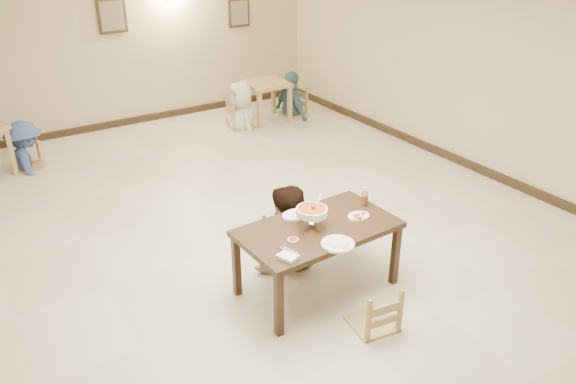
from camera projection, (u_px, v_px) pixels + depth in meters
floor at (250, 241)px, 6.85m from camera, size 10.00×10.00×0.00m
wall_back at (110, 45)px, 9.95m from camera, size 10.00×0.00×10.00m
wall_right at (488, 74)px, 8.13m from camera, size 0.00×10.00×10.00m
baseboard_back at (121, 123)px, 10.57m from camera, size 8.00×0.06×0.12m
baseboard_right at (472, 166)px, 8.75m from camera, size 0.06×10.00×0.12m
picture_b at (112, 16)px, 9.75m from camera, size 0.50×0.04×0.60m
picture_c at (239, 13)px, 11.03m from camera, size 0.45×0.04×0.55m
main_table at (318, 233)px, 5.68m from camera, size 1.63×0.95×0.75m
chair_far at (285, 222)px, 6.33m from camera, size 0.43×0.43×0.91m
chair_near at (375, 287)px, 5.25m from camera, size 0.42×0.42×0.89m
main_diner at (285, 188)px, 6.06m from camera, size 1.04×0.90×1.83m
curry_warmer at (312, 212)px, 5.58m from camera, size 0.35×0.32×0.28m
rice_plate_far at (296, 215)px, 5.84m from camera, size 0.32×0.32×0.07m
rice_plate_near at (338, 244)px, 5.32m from camera, size 0.32×0.32×0.07m
fried_plate at (359, 216)px, 5.82m from camera, size 0.24×0.24×0.05m
chili_dish at (293, 240)px, 5.39m from camera, size 0.11×0.11×0.02m
napkin_cutlery at (288, 256)px, 5.12m from camera, size 0.21×0.29×0.03m
drink_glass at (365, 199)px, 6.05m from camera, size 0.07×0.07×0.14m
bg_table_right at (267, 89)px, 10.59m from camera, size 0.80×0.80×0.76m
bg_chair_lr at (24, 141)px, 8.64m from camera, size 0.42×0.42×0.89m
bg_chair_rl at (241, 102)px, 10.32m from camera, size 0.46×0.46×0.97m
bg_chair_rr at (291, 89)px, 10.96m from camera, size 0.49×0.49×1.05m
bg_diner_b at (19, 122)px, 8.50m from camera, size 0.67×1.04×1.52m
bg_diner_c at (240, 82)px, 10.15m from camera, size 0.59×0.87×1.73m
bg_diner_d at (291, 71)px, 10.81m from camera, size 0.43×1.02×1.74m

